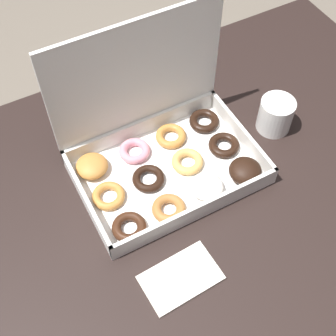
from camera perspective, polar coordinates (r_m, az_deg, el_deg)
ground_plane at (r=1.68m, az=3.60°, el=-16.63°), size 8.00×8.00×0.00m
dining_table at (r=1.09m, az=5.37°, el=-5.51°), size 1.19×0.92×0.75m
donut_box at (r=0.99m, az=-0.66°, el=2.56°), size 0.38×0.27×0.31m
coffee_mug at (r=1.10m, az=12.99°, el=6.38°), size 0.08×0.08×0.08m
paper_napkin at (r=0.91m, az=1.56°, el=-13.22°), size 0.15×0.10×0.01m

